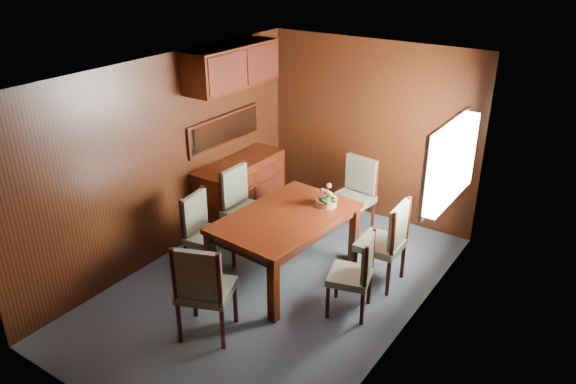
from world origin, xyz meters
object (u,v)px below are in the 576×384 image
Objects in this scene: dining_table at (286,224)px; chair_left_near at (203,229)px; chair_right_near at (357,271)px; chair_head at (203,287)px; flower_centerpiece at (326,196)px; sideboard at (240,192)px.

chair_left_near is (-0.83, -0.45, -0.12)m from dining_table.
chair_head is at bearing 123.44° from chair_right_near.
chair_right_near is 1.06m from flower_centerpiece.
dining_table is at bearing 67.47° from chair_head.
chair_left_near reaches higher than sideboard.
dining_table is 0.95m from chair_left_near.
sideboard is at bearing 98.28° from chair_head.
sideboard is 1.23m from chair_left_near.
chair_head is (-0.02, -1.36, -0.07)m from dining_table.
dining_table is 1.62× the size of chair_head.
chair_left_near is 1.85m from chair_right_near.
sideboard is 1.43m from dining_table.
chair_right_near is at bearing -6.30° from dining_table.
flower_centerpiece is (-0.75, 0.65, 0.38)m from chair_right_near.
flower_centerpiece reaches higher than chair_left_near.
dining_table is 0.57m from flower_centerpiece.
chair_head reaches higher than flower_centerpiece.
sideboard is at bearing 170.05° from flower_centerpiece.
flower_centerpiece is at bearing 59.90° from chair_head.
sideboard is 1.55× the size of chair_right_near.
chair_right_near reaches higher than dining_table.
chair_left_near is (0.39, -1.17, 0.09)m from sideboard.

